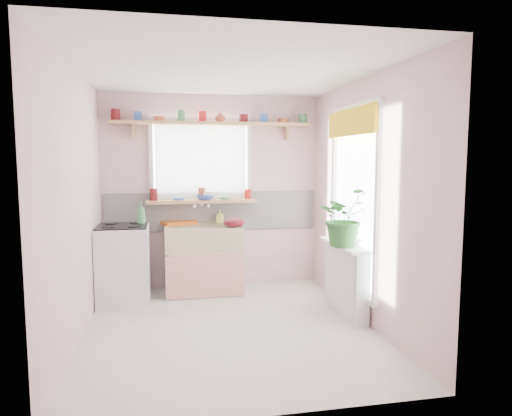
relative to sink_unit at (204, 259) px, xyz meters
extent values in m
plane|color=silver|center=(0.15, -1.29, -0.43)|extent=(3.20, 3.20, 0.00)
plane|color=white|center=(0.15, -1.29, 2.07)|extent=(3.20, 3.20, 0.00)
plane|color=beige|center=(0.15, 0.31, 0.82)|extent=(2.80, 0.00, 2.80)
plane|color=beige|center=(0.15, -2.89, 0.82)|extent=(2.80, 0.00, 2.80)
plane|color=beige|center=(-1.25, -1.29, 0.82)|extent=(0.00, 3.20, 3.20)
plane|color=beige|center=(1.55, -1.29, 0.82)|extent=(0.00, 3.20, 3.20)
cube|color=white|center=(0.15, 0.29, 0.57)|extent=(2.74, 0.03, 0.50)
cube|color=pink|center=(0.15, 0.29, 0.37)|extent=(2.74, 0.02, 0.12)
cube|color=white|center=(0.00, 0.30, 1.22)|extent=(1.20, 0.01, 1.00)
cube|color=white|center=(0.00, 0.24, 1.22)|extent=(1.15, 0.02, 0.95)
cube|color=white|center=(1.54, -1.09, 0.82)|extent=(0.01, 1.10, 1.90)
cube|color=yellow|center=(1.46, -1.09, 1.63)|extent=(0.03, 1.20, 0.28)
cube|color=white|center=(0.00, 0.01, -0.16)|extent=(0.85, 0.55, 0.55)
cube|color=#DB5140|center=(0.00, -0.27, -0.16)|extent=(0.95, 0.02, 0.53)
cube|color=beige|center=(0.00, 0.01, 0.27)|extent=(0.95, 0.55, 0.30)
cylinder|color=silver|center=(0.00, 0.26, 0.67)|extent=(0.03, 0.22, 0.03)
cube|color=white|center=(-0.95, -0.24, 0.02)|extent=(0.58, 0.58, 0.90)
cube|color=black|center=(-0.95, -0.24, 0.47)|extent=(0.56, 0.56, 0.02)
cylinder|color=black|center=(-1.09, -0.38, 0.49)|extent=(0.14, 0.14, 0.01)
cylinder|color=black|center=(-0.81, -0.38, 0.49)|extent=(0.14, 0.14, 0.01)
cylinder|color=black|center=(-1.09, -0.10, 0.49)|extent=(0.14, 0.14, 0.01)
cylinder|color=black|center=(-0.81, -0.10, 0.49)|extent=(0.14, 0.14, 0.01)
cube|color=white|center=(1.45, -1.09, -0.06)|extent=(0.15, 0.90, 0.75)
cube|color=white|center=(1.42, -1.09, 0.33)|extent=(0.22, 0.95, 0.03)
cube|color=tan|center=(0.00, 0.19, 0.71)|extent=(1.40, 0.22, 0.04)
cube|color=tan|center=(0.15, 0.18, 1.69)|extent=(2.52, 0.24, 0.04)
cylinder|color=#590F14|center=(-1.03, 0.18, 1.77)|extent=(0.11, 0.11, 0.12)
cylinder|color=#3359A5|center=(-0.77, 0.18, 1.77)|extent=(0.11, 0.11, 0.12)
cylinder|color=#A55133|center=(-0.51, 0.18, 1.74)|extent=(0.11, 0.11, 0.06)
cylinder|color=#3F7F4C|center=(-0.24, 0.18, 1.77)|extent=(0.11, 0.11, 0.12)
cylinder|color=red|center=(0.02, 0.18, 1.77)|extent=(0.11, 0.11, 0.12)
cylinder|color=silver|center=(0.28, 0.18, 1.74)|extent=(0.11, 0.11, 0.06)
cylinder|color=#590F14|center=(0.54, 0.18, 1.77)|extent=(0.11, 0.11, 0.12)
cylinder|color=#3359A5|center=(0.81, 0.18, 1.77)|extent=(0.11, 0.11, 0.12)
cylinder|color=#A55133|center=(1.07, 0.18, 1.74)|extent=(0.11, 0.11, 0.06)
cylinder|color=#3F7F4C|center=(1.33, 0.18, 1.77)|extent=(0.11, 0.11, 0.12)
cylinder|color=#590F14|center=(-0.62, 0.19, 0.79)|extent=(0.11, 0.11, 0.12)
cylinder|color=#3359A5|center=(-0.31, 0.19, 0.79)|extent=(0.11, 0.11, 0.12)
cylinder|color=#A55133|center=(0.00, 0.19, 0.76)|extent=(0.11, 0.11, 0.06)
cylinder|color=#3F7F4C|center=(0.31, 0.19, 0.79)|extent=(0.11, 0.11, 0.12)
cylinder|color=red|center=(0.62, 0.19, 0.79)|extent=(0.11, 0.11, 0.12)
cube|color=orange|center=(-0.30, 0.21, 0.44)|extent=(0.48, 0.42, 0.04)
ellipsoid|color=#5C0F1A|center=(0.36, -0.19, 0.48)|extent=(0.32, 0.32, 0.12)
imported|color=#2C6B2A|center=(1.36, -1.23, 0.65)|extent=(0.68, 0.64, 0.61)
imported|color=silver|center=(1.48, -1.12, 0.38)|extent=(0.36, 0.36, 0.08)
imported|color=#2F6026|center=(1.36, -0.96, 0.45)|extent=(0.13, 0.10, 0.21)
imported|color=#E3F36C|center=(0.23, 0.21, 0.50)|extent=(0.10, 0.10, 0.17)
imported|color=beige|center=(0.08, 0.13, 0.78)|extent=(0.15, 0.15, 0.10)
imported|color=#3658B1|center=(0.04, 0.13, 0.76)|extent=(0.28, 0.28, 0.07)
imported|color=#A74833|center=(0.24, 0.12, 1.78)|extent=(0.14, 0.14, 0.13)
imported|color=#468C55|center=(-0.74, -0.18, 0.61)|extent=(0.12, 0.12, 0.26)
sphere|color=orange|center=(1.48, -1.12, 0.44)|extent=(0.08, 0.08, 0.08)
sphere|color=orange|center=(1.54, -1.09, 0.44)|extent=(0.08, 0.08, 0.08)
sphere|color=orange|center=(1.43, -1.10, 0.44)|extent=(0.08, 0.08, 0.08)
cylinder|color=gold|center=(1.50, -1.17, 0.45)|extent=(0.18, 0.04, 0.10)
camera|label=1|loc=(-0.43, -5.65, 1.25)|focal=32.00mm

